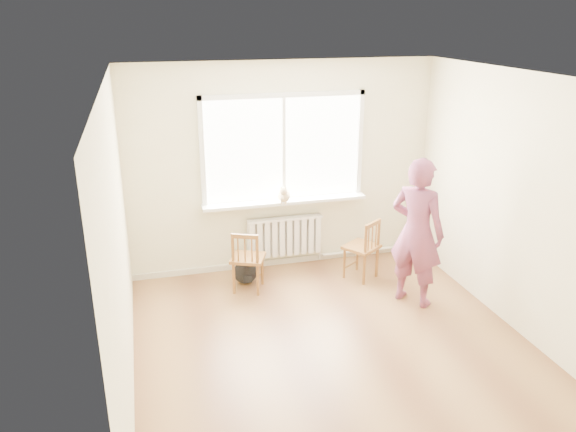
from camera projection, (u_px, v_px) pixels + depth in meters
floor at (339, 354)px, 5.64m from camera, size 4.50×4.50×0.00m
ceiling at (349, 80)px, 4.71m from camera, size 4.50×4.50×0.00m
back_wall at (283, 168)px, 7.22m from camera, size 4.00×0.01×2.70m
window at (283, 144)px, 7.09m from camera, size 2.12×0.05×1.42m
windowsill at (285, 201)px, 7.26m from camera, size 2.15×0.22×0.04m
radiator at (285, 236)px, 7.45m from camera, size 1.00×0.12×0.55m
heating_pipe at (370, 250)px, 7.90m from camera, size 1.40×0.04×0.04m
baseboard at (283, 261)px, 7.65m from camera, size 4.00×0.03×0.08m
chair_left at (247, 261)px, 6.80m from camera, size 0.50×0.49×0.79m
chair_right at (364, 249)px, 7.12m from camera, size 0.54×0.53×0.80m
person at (417, 232)px, 6.38m from camera, size 0.73×0.76×1.75m
cat at (284, 195)px, 7.13m from camera, size 0.22×0.36×0.25m
backpack at (246, 272)px, 7.07m from camera, size 0.31×0.24×0.31m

